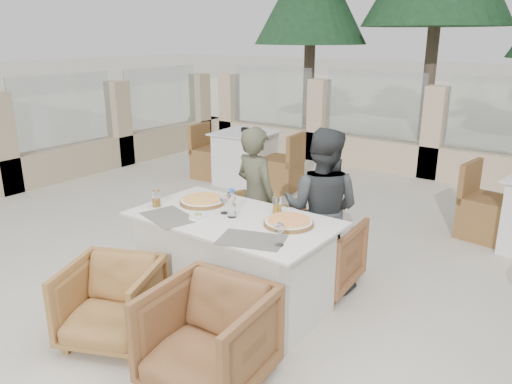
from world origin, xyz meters
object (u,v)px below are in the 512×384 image
Objects in this scene: diner_right at (321,209)px; olive_dish at (198,216)px; wine_glass_corner at (279,233)px; armchair_far_left at (239,232)px; dining_table at (234,263)px; diner_left at (256,198)px; pizza_left at (203,200)px; armchair_far_right at (319,252)px; wine_glass_centre at (224,202)px; armchair_near_left at (112,303)px; pizza_right at (289,222)px; beer_glass_left at (156,199)px; beer_glass_right at (277,205)px; armchair_near_right at (208,338)px; bg_table_a at (245,158)px; water_bottle at (232,203)px.

olive_dish is at bearing 45.34° from diner_right.
wine_glass_corner is 1.50m from armchair_far_left.
diner_left reaches higher than dining_table.
pizza_left is 0.27× the size of diner_right.
olive_dish is 1.17m from armchair_far_right.
wine_glass_centre is 0.28× the size of armchair_near_left.
armchair_near_left is (0.01, -1.00, -0.50)m from pizza_left.
pizza_right is at bearing 15.10° from dining_table.
beer_glass_left is (-0.56, -0.20, -0.02)m from wine_glass_centre.
armchair_far_left is at bearing 107.87° from olive_dish.
olive_dish is (-0.42, -0.46, -0.05)m from beer_glass_right.
beer_glass_left reaches higher than armchair_far_right.
armchair_near_right is 0.44× the size of bg_table_a.
pizza_left is at bearing 160.67° from wine_glass_corner.
water_bottle reaches higher than dining_table.
armchair_near_left is 0.46× the size of diner_right.
olive_dish is at bearing -1.28° from beer_glass_left.
wine_glass_corner is at bearing -22.13° from dining_table.
dining_table is 2.23× the size of armchair_near_right.
olive_dish is 0.89m from armchair_near_left.
pizza_right is at bearing 154.72° from diner_left.
wine_glass_centre is 1.29× the size of beer_glass_right.
wine_glass_centre is at bearing 118.27° from armchair_near_right.
pizza_right is at bearing -53.13° from bg_table_a.
beer_glass_left is at bearing -153.11° from beer_glass_right.
beer_glass_left is 1.01m from armchair_far_left.
diner_left reaches higher than pizza_right.
diner_right reaches higher than beer_glass_right.
armchair_far_left is at bearing 125.06° from dining_table.
armchair_far_left is at bearing 150.53° from beer_glass_right.
wine_glass_corner is 0.81m from armchair_near_right.
pizza_left is 0.56× the size of armchair_far_left.
water_bottle is at bearing -59.76° from bg_table_a.
wine_glass_corner is 1.01m from diner_right.
pizza_left is at bearing 127.09° from olive_dish.
wine_glass_corner is (0.15, -0.36, 0.07)m from pizza_right.
water_bottle is at bearing 126.40° from diner_left.
dining_table is 8.70× the size of wine_glass_corner.
pizza_right reaches higher than dining_table.
beer_glass_right reaches higher than pizza_left.
diner_right is (-0.21, 0.97, -0.16)m from wine_glass_corner.
beer_glass_left is at bearing -70.70° from bg_table_a.
beer_glass_right is 0.11× the size of diner_left.
water_bottle is 0.37m from beer_glass_right.
olive_dish is 3.61m from bg_table_a.
armchair_far_left is 1.07× the size of armchair_near_left.
armchair_near_left is 0.90× the size of armchair_near_right.
diner_right reaches higher than armchair_far_right.
armchair_near_right is (0.58, -0.87, -0.54)m from wine_glass_centre.
wine_glass_corner is 0.14× the size of diner_left.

